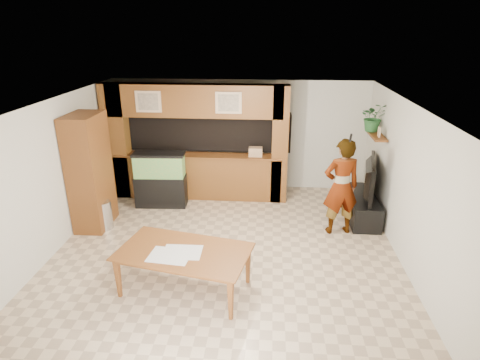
# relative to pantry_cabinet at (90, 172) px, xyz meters

# --- Properties ---
(floor) EXTENTS (6.50, 6.50, 0.00)m
(floor) POSITION_rel_pantry_cabinet_xyz_m (2.70, -0.94, -1.12)
(floor) COLOR tan
(floor) RESTS_ON ground
(ceiling) EXTENTS (6.50, 6.50, 0.00)m
(ceiling) POSITION_rel_pantry_cabinet_xyz_m (2.70, -0.94, 1.48)
(ceiling) COLOR white
(ceiling) RESTS_ON wall_back
(wall_back) EXTENTS (6.00, 0.00, 6.00)m
(wall_back) POSITION_rel_pantry_cabinet_xyz_m (2.70, 2.31, 0.18)
(wall_back) COLOR beige
(wall_back) RESTS_ON floor
(wall_left) EXTENTS (0.00, 6.50, 6.50)m
(wall_left) POSITION_rel_pantry_cabinet_xyz_m (-0.30, -0.94, 0.18)
(wall_left) COLOR beige
(wall_left) RESTS_ON floor
(wall_right) EXTENTS (0.00, 6.50, 6.50)m
(wall_right) POSITION_rel_pantry_cabinet_xyz_m (5.70, -0.94, 0.18)
(wall_right) COLOR beige
(wall_right) RESTS_ON floor
(partition) EXTENTS (4.20, 0.99, 2.60)m
(partition) POSITION_rel_pantry_cabinet_xyz_m (1.75, 1.70, 0.19)
(partition) COLOR brown
(partition) RESTS_ON floor
(wall_clock) EXTENTS (0.05, 0.25, 0.25)m
(wall_clock) POSITION_rel_pantry_cabinet_xyz_m (-0.27, 0.06, 0.78)
(wall_clock) COLOR black
(wall_clock) RESTS_ON wall_left
(wall_shelf) EXTENTS (0.25, 0.90, 0.04)m
(wall_shelf) POSITION_rel_pantry_cabinet_xyz_m (5.55, 1.01, 0.58)
(wall_shelf) COLOR brown
(wall_shelf) RESTS_ON wall_right
(pantry_cabinet) EXTENTS (0.56, 0.92, 2.25)m
(pantry_cabinet) POSITION_rel_pantry_cabinet_xyz_m (0.00, 0.00, 0.00)
(pantry_cabinet) COLOR brown
(pantry_cabinet) RESTS_ON floor
(trash_can) EXTENTS (0.31, 0.31, 0.57)m
(trash_can) POSITION_rel_pantry_cabinet_xyz_m (0.23, -0.14, -0.84)
(trash_can) COLOR #B2B2B7
(trash_can) RESTS_ON floor
(aquarium) EXTENTS (1.10, 0.41, 1.22)m
(aquarium) POSITION_rel_pantry_cabinet_xyz_m (1.07, 1.01, -0.53)
(aquarium) COLOR black
(aquarium) RESTS_ON floor
(tv_stand) EXTENTS (0.55, 1.49, 0.50)m
(tv_stand) POSITION_rel_pantry_cabinet_xyz_m (5.35, 0.73, -0.87)
(tv_stand) COLOR black
(tv_stand) RESTS_ON floor
(television) EXTENTS (0.46, 1.36, 0.78)m
(television) POSITION_rel_pantry_cabinet_xyz_m (5.35, 0.73, -0.24)
(television) COLOR black
(television) RESTS_ON tv_stand
(photo_frame) EXTENTS (0.04, 0.15, 0.19)m
(photo_frame) POSITION_rel_pantry_cabinet_xyz_m (5.55, 0.83, 0.69)
(photo_frame) COLOR tan
(photo_frame) RESTS_ON wall_shelf
(potted_plant) EXTENTS (0.54, 0.48, 0.59)m
(potted_plant) POSITION_rel_pantry_cabinet_xyz_m (5.52, 1.26, 0.89)
(potted_plant) COLOR #23592B
(potted_plant) RESTS_ON wall_shelf
(person) EXTENTS (0.76, 0.58, 1.87)m
(person) POSITION_rel_pantry_cabinet_xyz_m (4.78, 0.08, -0.19)
(person) COLOR tan
(person) RESTS_ON floor
(microphone) EXTENTS (0.04, 0.11, 0.18)m
(microphone) POSITION_rel_pantry_cabinet_xyz_m (4.83, -0.08, 0.80)
(microphone) COLOR black
(microphone) RESTS_ON person
(dining_table) EXTENTS (2.10, 1.44, 0.67)m
(dining_table) POSITION_rel_pantry_cabinet_xyz_m (2.20, -1.99, -0.79)
(dining_table) COLOR brown
(dining_table) RESTS_ON floor
(newspaper_a) EXTENTS (0.57, 0.42, 0.01)m
(newspaper_a) POSITION_rel_pantry_cabinet_xyz_m (2.20, -1.99, -0.45)
(newspaper_a) COLOR silver
(newspaper_a) RESTS_ON dining_table
(newspaper_b) EXTENTS (0.63, 0.49, 0.01)m
(newspaper_b) POSITION_rel_pantry_cabinet_xyz_m (2.04, -2.10, -0.45)
(newspaper_b) COLOR silver
(newspaper_b) RESTS_ON dining_table
(counter_box) EXTENTS (0.30, 0.20, 0.20)m
(counter_box) POSITION_rel_pantry_cabinet_xyz_m (3.12, 1.51, 0.02)
(counter_box) COLOR #A27B58
(counter_box) RESTS_ON partition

